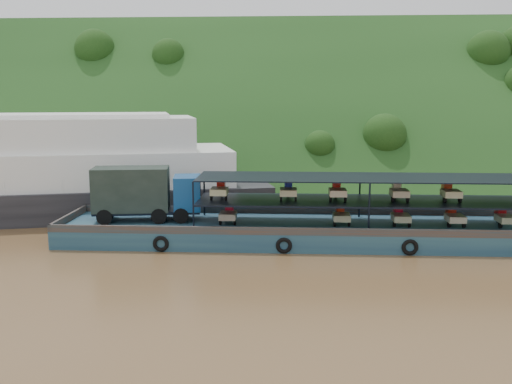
{
  "coord_description": "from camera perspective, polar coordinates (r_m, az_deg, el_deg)",
  "views": [
    {
      "loc": [
        0.23,
        -37.37,
        10.06
      ],
      "look_at": [
        -2.0,
        3.0,
        3.2
      ],
      "focal_mm": 40.0,
      "sensor_mm": 36.0,
      "label": 1
    }
  ],
  "objects": [
    {
      "name": "ground",
      "position": [
        38.7,
        2.72,
        -5.45
      ],
      "size": [
        160.0,
        160.0,
        0.0
      ],
      "primitive_type": "plane",
      "color": "brown",
      "rests_on": "ground"
    },
    {
      "name": "hillside",
      "position": [
        74.06,
        2.96,
        1.81
      ],
      "size": [
        140.0,
        39.6,
        39.6
      ],
      "primitive_type": "cube",
      "rotation": [
        0.79,
        0.0,
        0.0
      ],
      "color": "#153312",
      "rests_on": "ground"
    },
    {
      "name": "cargo_barge",
      "position": [
        40.11,
        3.53,
        -3.07
      ],
      "size": [
        35.0,
        7.18,
        5.04
      ],
      "color": "#16334F",
      "rests_on": "ground"
    },
    {
      "name": "passenger_ferry",
      "position": [
        51.98,
        -22.8,
        1.85
      ],
      "size": [
        43.52,
        20.82,
        8.55
      ],
      "rotation": [
        0.0,
        0.0,
        0.25
      ],
      "color": "black",
      "rests_on": "ground"
    }
  ]
}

